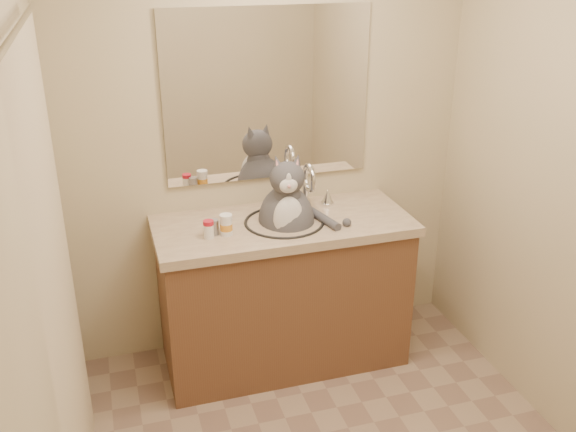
# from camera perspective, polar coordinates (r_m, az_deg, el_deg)

# --- Properties ---
(room) EXTENTS (2.22, 2.52, 2.42)m
(room) POSITION_cam_1_polar(r_m,az_deg,el_deg) (2.36, 6.17, -1.73)
(room) COLOR gray
(room) RESTS_ON ground
(vanity) EXTENTS (1.34, 0.59, 1.12)m
(vanity) POSITION_cam_1_polar(r_m,az_deg,el_deg) (3.52, -0.41, -6.51)
(vanity) COLOR brown
(vanity) RESTS_ON ground
(mirror) EXTENTS (1.10, 0.02, 0.90)m
(mirror) POSITION_cam_1_polar(r_m,az_deg,el_deg) (3.39, -1.79, 10.66)
(mirror) COLOR white
(mirror) RESTS_ON room
(shower_curtain) EXTENTS (0.02, 1.30, 1.93)m
(shower_curtain) POSITION_cam_1_polar(r_m,az_deg,el_deg) (2.38, -19.33, -7.48)
(shower_curtain) COLOR beige
(shower_curtain) RESTS_ON ground
(cat) EXTENTS (0.41, 0.39, 0.58)m
(cat) POSITION_cam_1_polar(r_m,az_deg,el_deg) (3.32, -0.09, -0.05)
(cat) COLOR #49484E
(cat) RESTS_ON vanity
(pill_bottle_redcap) EXTENTS (0.07, 0.07, 0.09)m
(pill_bottle_redcap) POSITION_cam_1_polar(r_m,az_deg,el_deg) (3.15, -7.07, -1.17)
(pill_bottle_redcap) COLOR white
(pill_bottle_redcap) RESTS_ON vanity
(pill_bottle_orange) EXTENTS (0.08, 0.08, 0.11)m
(pill_bottle_orange) POSITION_cam_1_polar(r_m,az_deg,el_deg) (3.17, -5.52, -0.82)
(pill_bottle_orange) COLOR white
(pill_bottle_orange) RESTS_ON vanity
(grey_canister) EXTENTS (0.06, 0.06, 0.08)m
(grey_canister) POSITION_cam_1_polar(r_m,az_deg,el_deg) (3.19, -6.61, -0.98)
(grey_canister) COLOR gray
(grey_canister) RESTS_ON vanity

